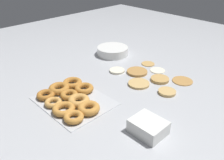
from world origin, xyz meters
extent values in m
plane|color=#B2B5BA|center=(0.00, 0.00, 0.00)|extent=(3.00, 3.00, 0.00)
cylinder|color=#B27F42|center=(-0.04, 0.12, 0.01)|extent=(0.12, 0.12, 0.01)
cylinder|color=tan|center=(0.21, 0.05, 0.01)|extent=(0.09, 0.09, 0.01)
cylinder|color=tan|center=(0.06, 0.02, 0.01)|extent=(0.11, 0.11, 0.01)
cylinder|color=silver|center=(-0.13, 0.04, 0.01)|extent=(0.09, 0.09, 0.01)
cylinder|color=#B27F42|center=(0.20, 0.22, 0.00)|extent=(0.11, 0.11, 0.01)
cylinder|color=tan|center=(-0.07, 0.26, 0.00)|extent=(0.08, 0.08, 0.01)
cylinder|color=tan|center=(0.11, 0.13, 0.01)|extent=(0.10, 0.10, 0.02)
cylinder|color=silver|center=(0.03, 0.22, 0.00)|extent=(0.09, 0.09, 0.01)
cube|color=silver|center=(-0.06, -0.33, 0.00)|extent=(0.35, 0.28, 0.01)
torus|color=#AD6B28|center=(-0.17, -0.41, 0.02)|extent=(0.09, 0.09, 0.03)
torus|color=#D19347|center=(-0.09, -0.41, 0.02)|extent=(0.08, 0.08, 0.02)
torus|color=#C68438|center=(-0.01, -0.41, 0.02)|extent=(0.10, 0.10, 0.03)
torus|color=#C68438|center=(0.06, -0.41, 0.02)|extent=(0.09, 0.09, 0.03)
torus|color=#B7752D|center=(-0.18, -0.33, 0.02)|extent=(0.10, 0.10, 0.03)
torus|color=#B7752D|center=(-0.09, -0.33, 0.02)|extent=(0.09, 0.09, 0.03)
torus|color=#D19347|center=(-0.02, -0.32, 0.02)|extent=(0.10, 0.10, 0.03)
torus|color=#C68438|center=(0.06, -0.33, 0.02)|extent=(0.10, 0.10, 0.03)
torus|color=#B7752D|center=(-0.18, -0.24, 0.02)|extent=(0.10, 0.10, 0.03)
torus|color=#B7752D|center=(-0.09, -0.24, 0.02)|extent=(0.10, 0.10, 0.03)
cylinder|color=white|center=(-0.34, 0.21, 0.03)|extent=(0.21, 0.21, 0.05)
cube|color=white|center=(0.33, -0.25, 0.01)|extent=(0.13, 0.11, 0.02)
cube|color=white|center=(0.33, -0.25, 0.03)|extent=(0.13, 0.11, 0.02)
cube|color=white|center=(0.33, -0.25, 0.05)|extent=(0.13, 0.11, 0.02)
camera|label=1|loc=(0.74, -0.85, 0.63)|focal=38.00mm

